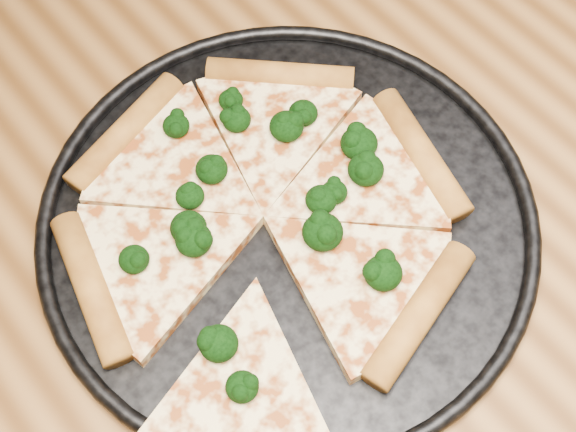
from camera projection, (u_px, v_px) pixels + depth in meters
dining_table at (292, 263)px, 0.76m from camera, size 1.20×0.90×0.75m
pizza_pan at (288, 221)px, 0.66m from camera, size 0.40×0.40×0.02m
pizza at (262, 228)px, 0.65m from camera, size 0.36×0.36×0.02m
broccoli_florets at (273, 202)px, 0.65m from camera, size 0.23×0.23×0.02m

